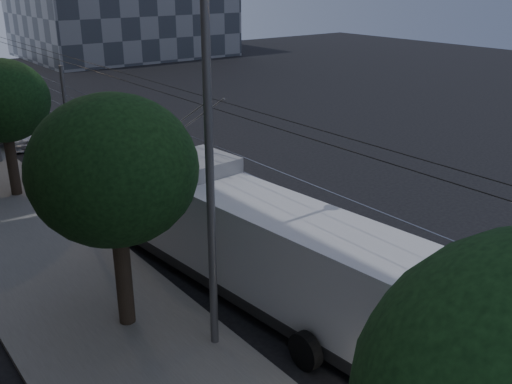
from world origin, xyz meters
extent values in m
plane|color=black|center=(0.00, 0.00, 0.00)|extent=(120.00, 120.00, 0.00)
cube|color=gray|center=(0.28, 20.00, 0.01)|extent=(0.08, 90.00, 0.02)
cube|color=gray|center=(1.72, 20.00, 0.01)|extent=(0.08, 90.00, 0.02)
cube|color=gray|center=(3.28, 20.00, 0.01)|extent=(0.08, 90.00, 0.02)
cube|color=gray|center=(4.72, 20.00, 0.01)|extent=(0.08, 90.00, 0.02)
cylinder|color=black|center=(-3.85, 20.00, 5.60)|extent=(0.02, 90.00, 0.02)
cylinder|color=black|center=(-3.15, 20.00, 5.60)|extent=(0.02, 90.00, 0.02)
cylinder|color=#5B5B5E|center=(-5.30, 10.00, 3.00)|extent=(0.14, 0.14, 6.00)
cube|color=silver|center=(-3.16, 1.47, 1.71)|extent=(3.41, 11.71, 2.74)
cube|color=black|center=(-3.16, 1.47, 0.48)|extent=(3.45, 11.75, 0.34)
cube|color=black|center=(-3.16, 1.95, 1.83)|extent=(3.27, 9.32, 1.01)
cube|color=black|center=(-3.16, -4.27, 1.97)|extent=(2.15, 0.26, 1.25)
cube|color=black|center=(-3.16, 7.21, 1.92)|extent=(1.95, 0.24, 0.96)
cube|color=#23D64E|center=(-3.16, -4.27, 2.84)|extent=(1.54, 0.19, 0.31)
cube|color=gray|center=(-3.16, 4.35, 3.32)|extent=(2.22, 2.28, 0.48)
sphere|color=white|center=(-3.98, -4.32, 0.72)|extent=(0.25, 0.25, 0.25)
sphere|color=white|center=(-2.35, -4.32, 0.72)|extent=(0.25, 0.25, 0.25)
cylinder|color=#5B5B5E|center=(-3.45, 5.36, 4.39)|extent=(0.06, 4.36, 2.48)
cylinder|color=#5B5B5E|center=(-2.88, 5.36, 4.39)|extent=(0.06, 4.36, 2.48)
cylinder|color=black|center=(-4.34, -2.22, 0.48)|extent=(0.29, 0.96, 0.96)
cylinder|color=black|center=(-1.99, -2.22, 0.48)|extent=(0.29, 0.96, 0.96)
cylinder|color=black|center=(-4.34, 4.01, 0.48)|extent=(0.29, 0.96, 0.96)
cylinder|color=black|center=(-1.99, 4.01, 0.48)|extent=(0.29, 0.96, 0.96)
cylinder|color=black|center=(-4.34, 5.86, 0.48)|extent=(0.29, 0.96, 0.96)
cylinder|color=black|center=(-1.99, 5.86, 0.48)|extent=(0.29, 0.96, 0.96)
imported|color=#9A9DA1|center=(-3.10, 8.76, 0.74)|extent=(2.79, 5.45, 1.47)
imported|color=#B0B0B4|center=(-4.30, 14.04, 0.68)|extent=(2.51, 4.25, 1.36)
imported|color=silver|center=(-4.30, 22.66, 0.69)|extent=(2.77, 5.04, 1.38)
imported|color=white|center=(-4.08, 24.57, 0.77)|extent=(2.43, 4.89, 1.54)
cylinder|color=black|center=(-7.00, 2.07, 1.47)|extent=(0.44, 0.44, 2.93)
ellipsoid|color=black|center=(-7.00, 2.07, 4.52)|extent=(4.23, 4.23, 3.81)
cylinder|color=black|center=(-6.50, 14.00, 1.40)|extent=(0.44, 0.44, 2.80)
ellipsoid|color=black|center=(-6.50, 14.00, 4.23)|extent=(3.80, 3.80, 3.42)
cylinder|color=#5B5B5E|center=(-5.61, -0.16, 4.70)|extent=(0.20, 0.20, 9.41)
camera|label=1|loc=(-12.34, -10.66, 9.01)|focal=40.00mm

